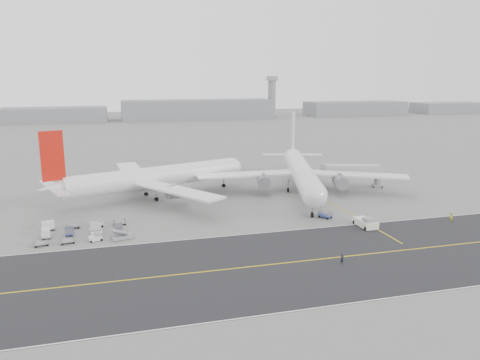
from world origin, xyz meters
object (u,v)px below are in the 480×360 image
object	(u,v)px
control_tower	(272,96)
pushback_tug	(366,223)
ground_crew_a	(342,259)
ground_crew_b	(451,217)
airliner_a	(151,177)
jet_bridge	(351,171)
airliner_b	(301,172)

from	to	relation	value
control_tower	pushback_tug	distance (m)	278.86
ground_crew_a	ground_crew_b	size ratio (longest dim) A/B	0.92
airliner_a	ground_crew_b	size ratio (longest dim) A/B	28.13
jet_bridge	airliner_b	bearing A→B (deg)	-151.19
airliner_b	airliner_a	bearing A→B (deg)	-170.34
pushback_tug	ground_crew_b	world-z (taller)	pushback_tug
ground_crew_a	ground_crew_b	bearing A→B (deg)	20.95
ground_crew_a	control_tower	bearing A→B (deg)	69.91
pushback_tug	control_tower	bearing A→B (deg)	73.43
airliner_b	ground_crew_b	xyz separation A→B (m)	(21.41, -32.57, -4.76)
airliner_b	pushback_tug	bearing A→B (deg)	-70.94
control_tower	airliner_a	distance (m)	259.47
control_tower	ground_crew_a	distance (m)	298.64
pushback_tug	ground_crew_a	distance (m)	21.71
airliner_b	pushback_tug	size ratio (longest dim) A/B	7.20
control_tower	airliner_a	bearing A→B (deg)	-115.69
control_tower	jet_bridge	world-z (taller)	control_tower
jet_bridge	ground_crew_b	xyz separation A→B (m)	(4.97, -35.29, -3.60)
control_tower	pushback_tug	size ratio (longest dim) A/B	4.02
pushback_tug	airliner_b	bearing A→B (deg)	91.43
airliner_b	ground_crew_a	world-z (taller)	airliner_b
control_tower	pushback_tug	xyz separation A→B (m)	(-71.48, -269.11, -15.34)
control_tower	ground_crew_a	bearing A→B (deg)	-106.64
control_tower	ground_crew_b	bearing A→B (deg)	-100.84
airliner_b	ground_crew_a	bearing A→B (deg)	-88.41
airliner_a	ground_crew_b	world-z (taller)	airliner_a
airliner_a	jet_bridge	world-z (taller)	airliner_a
jet_bridge	ground_crew_a	distance (m)	58.23
ground_crew_a	jet_bridge	bearing A→B (deg)	56.99
airliner_b	jet_bridge	world-z (taller)	airliner_b
airliner_a	jet_bridge	size ratio (longest dim) A/B	3.05
airliner_b	ground_crew_a	size ratio (longest dim) A/B	32.46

